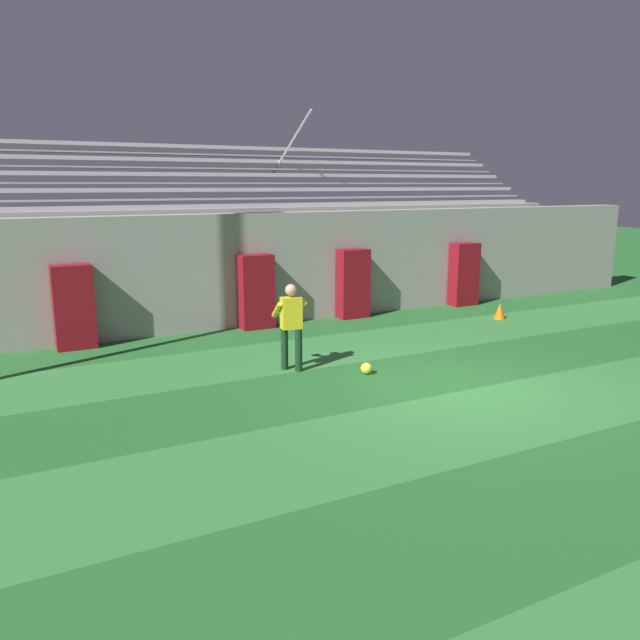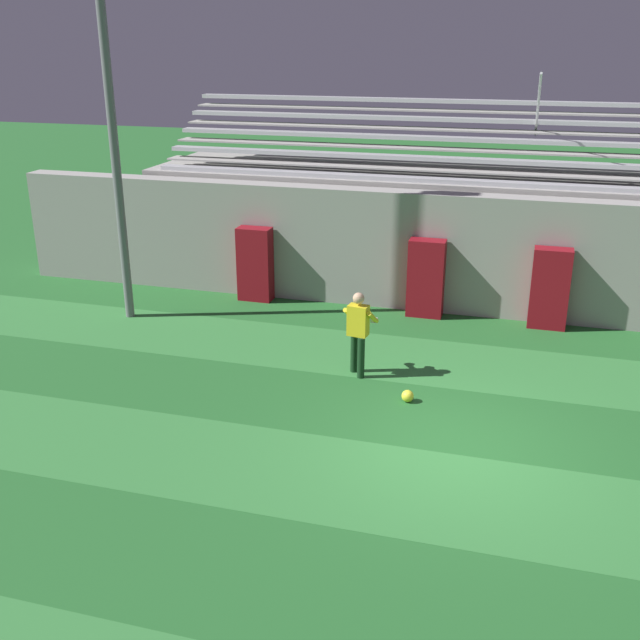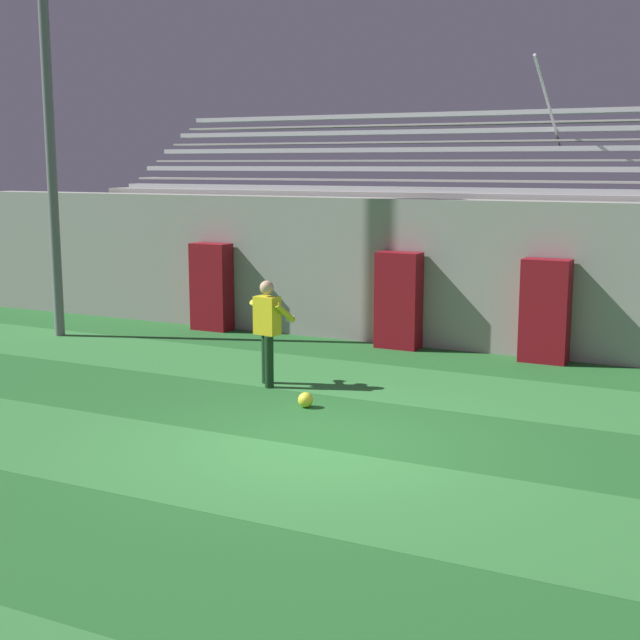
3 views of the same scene
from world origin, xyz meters
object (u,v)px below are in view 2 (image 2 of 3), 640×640
object	(u,v)px
goalkeeper	(358,328)
soccer_ball	(408,396)
padding_pillar_gate_right	(550,289)
floodlight_pole	(104,39)
padding_pillar_far_left	(255,264)
padding_pillar_gate_left	(426,278)

from	to	relation	value
goalkeeper	soccer_ball	bearing A→B (deg)	-38.51
padding_pillar_gate_right	floodlight_pole	distance (m)	10.89
padding_pillar_far_left	goalkeeper	bearing A→B (deg)	-46.46
floodlight_pole	soccer_ball	bearing A→B (deg)	-20.27
padding_pillar_far_left	floodlight_pole	bearing A→B (deg)	-141.29
floodlight_pole	soccer_ball	world-z (taller)	floodlight_pole
padding_pillar_far_left	goalkeeper	xyz separation A→B (m)	(3.44, -3.63, 0.04)
padding_pillar_gate_left	goalkeeper	world-z (taller)	padding_pillar_gate_left
padding_pillar_gate_right	goalkeeper	bearing A→B (deg)	-134.10
padding_pillar_gate_right	padding_pillar_far_left	size ratio (longest dim) A/B	1.00
padding_pillar_gate_left	padding_pillar_gate_right	world-z (taller)	same
padding_pillar_gate_left	padding_pillar_gate_right	bearing A→B (deg)	0.00
padding_pillar_gate_right	soccer_ball	world-z (taller)	padding_pillar_gate_right
padding_pillar_gate_right	goalkeeper	world-z (taller)	padding_pillar_gate_right
padding_pillar_gate_right	soccer_ball	bearing A→B (deg)	-117.75
goalkeeper	padding_pillar_gate_left	bearing A→B (deg)	78.17
soccer_ball	goalkeeper	bearing A→B (deg)	141.49
padding_pillar_gate_left	floodlight_pole	bearing A→B (deg)	-163.67
padding_pillar_gate_right	goalkeeper	size ratio (longest dim) A/B	1.09
floodlight_pole	goalkeeper	bearing A→B (deg)	-16.02
padding_pillar_gate_left	soccer_ball	size ratio (longest dim) A/B	8.29
padding_pillar_gate_left	padding_pillar_far_left	bearing A→B (deg)	180.00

